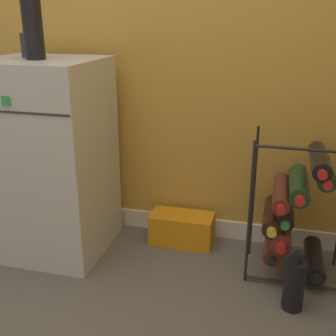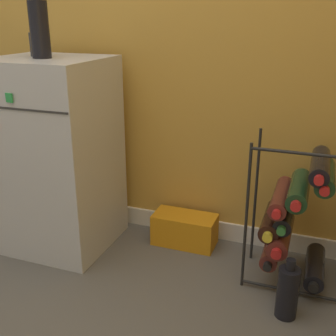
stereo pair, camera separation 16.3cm
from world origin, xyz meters
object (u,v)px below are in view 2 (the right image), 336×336
mini_fridge (56,155)px  fridge_top_cup (39,44)px  loose_bottle_floor (288,292)px  fridge_top_bottle (39,29)px  soda_box (185,229)px  wine_rack (294,214)px

mini_fridge → fridge_top_cup: bearing=143.2°
mini_fridge → loose_bottle_floor: bearing=-10.1°
fridge_top_bottle → mini_fridge: bearing=96.9°
fridge_top_cup → fridge_top_bottle: (0.07, -0.08, 0.07)m
mini_fridge → soda_box: (0.57, 0.17, -0.36)m
mini_fridge → soda_box: size_ratio=2.93×
fridge_top_cup → fridge_top_bottle: bearing=-49.4°
fridge_top_bottle → loose_bottle_floor: size_ratio=1.11×
mini_fridge → wine_rack: size_ratio=1.43×
loose_bottle_floor → mini_fridge: bearing=169.9°
soda_box → fridge_top_bottle: size_ratio=1.13×
wine_rack → soda_box: (-0.50, 0.13, -0.23)m
soda_box → fridge_top_cup: (-0.64, -0.12, 0.85)m
wine_rack → fridge_top_cup: 1.29m
mini_fridge → wine_rack: (1.07, 0.04, -0.14)m
loose_bottle_floor → fridge_top_bottle: bearing=171.5°
loose_bottle_floor → fridge_top_cup: bearing=168.1°
fridge_top_cup → loose_bottle_floor: bearing=-11.9°
wine_rack → mini_fridge: bearing=-177.7°
wine_rack → loose_bottle_floor: wine_rack is taller
fridge_top_cup → loose_bottle_floor: 1.43m
mini_fridge → soda_box: mini_fridge is taller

